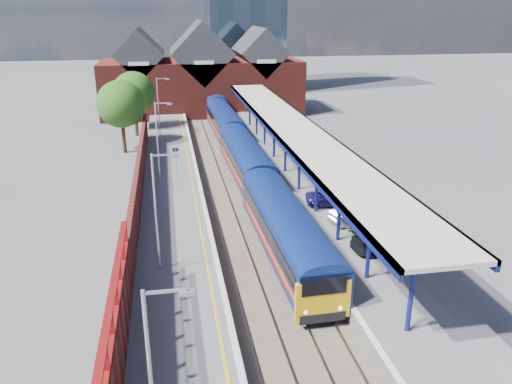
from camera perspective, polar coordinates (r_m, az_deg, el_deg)
ground at (r=52.85m, az=-3.74°, el=3.34°), size 240.00×240.00×0.00m
ballast_bed at (r=43.43m, az=-2.21°, el=-0.38°), size 6.00×76.00×0.06m
rails at (r=43.40m, az=-2.21°, el=-0.27°), size 4.51×76.00×0.14m
left_platform at (r=42.91m, az=-9.50°, el=-0.24°), size 5.00×76.00×1.00m
right_platform at (r=44.43m, az=5.47°, el=0.67°), size 6.00×76.00×1.00m
coping_left at (r=42.80m, az=-6.40°, el=0.61°), size 0.30×76.00×0.05m
coping_right at (r=43.61m, az=1.88°, el=1.10°), size 0.30×76.00×0.05m
yellow_line at (r=42.78m, az=-7.20°, el=0.54°), size 0.14×76.00×0.01m
train at (r=55.19m, az=-2.58°, el=6.38°), size 3.11×65.95×3.45m
canopy at (r=44.79m, az=4.36°, el=7.19°), size 4.50×52.00×4.48m
lamp_post_a at (r=16.04m, az=-11.43°, el=-20.13°), size 1.48×0.18×7.00m
lamp_post_b at (r=28.24m, az=-11.15°, el=-1.56°), size 1.48×0.18×7.00m
lamp_post_c at (r=43.53m, az=-11.04°, el=6.15°), size 1.48×0.18×7.00m
lamp_post_d at (r=59.19m, az=-10.99°, el=9.82°), size 1.48×0.18×7.00m
platform_sign at (r=46.04m, az=-9.15°, el=4.06°), size 0.55×0.08×2.50m
brick_wall at (r=36.26m, az=-13.56°, el=-1.11°), size 0.35×50.00×3.86m
station_building at (r=79.10m, az=-6.25°, el=12.93°), size 30.00×12.12×13.78m
tree_near at (r=57.27m, az=-15.05°, el=9.53°), size 5.20×5.20×8.10m
tree_far at (r=65.07m, az=-13.67°, el=10.85°), size 5.20×5.20×8.10m
parked_car_silver at (r=36.06m, az=11.55°, el=-2.38°), size 4.40×2.56×1.37m
parked_car_dark at (r=32.42m, az=14.90°, el=-5.30°), size 5.01×2.53×1.40m
parked_car_blue at (r=38.90m, az=8.66°, el=-0.70°), size 4.25×2.44×1.12m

